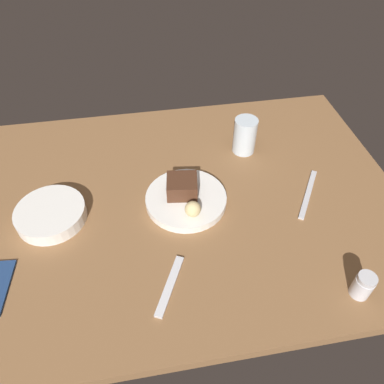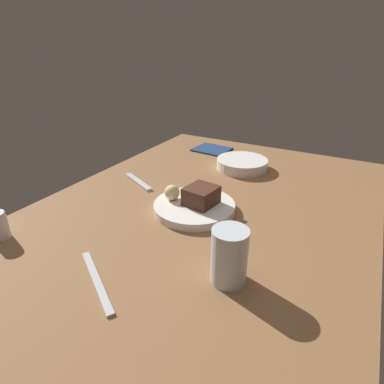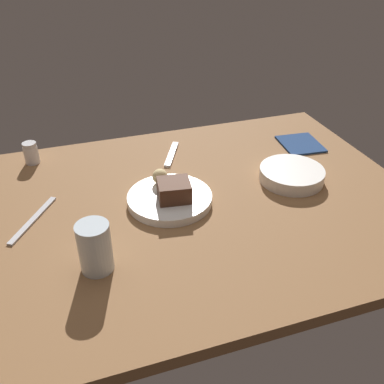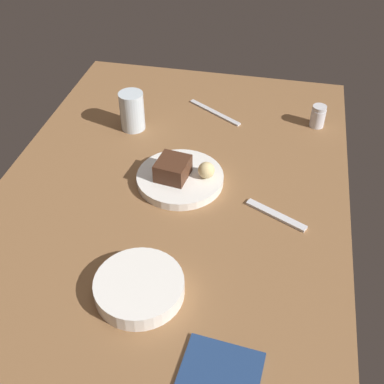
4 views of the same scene
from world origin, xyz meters
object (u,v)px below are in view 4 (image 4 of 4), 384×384
butter_knife (215,112)px  water_glass (132,111)px  dessert_spoon (276,215)px  chocolate_cake_slice (173,169)px  bread_roll (206,170)px  folded_napkin (220,374)px  side_bowl (139,287)px  salt_shaker (318,116)px  dessert_plate (180,178)px

butter_knife → water_glass: bearing=-117.1°
dessert_spoon → chocolate_cake_slice: bearing=-168.7°
bread_roll → folded_napkin: 49.73cm
bread_roll → side_bowl: 35.54cm
folded_napkin → salt_shaker: bearing=-10.3°
butter_knife → folded_napkin: bearing=-46.8°
dessert_spoon → side_bowl: bearing=-105.9°
chocolate_cake_slice → dessert_plate: bearing=-61.7°
bread_roll → dessert_spoon: (-8.08, -17.60, -3.76)cm
water_glass → side_bowl: 57.68cm
salt_shaker → butter_knife: size_ratio=0.33×
bread_roll → water_glass: size_ratio=0.37×
salt_shaker → folded_napkin: bearing=169.7°
chocolate_cake_slice → side_bowl: (-33.42, -1.33, -2.68)cm
salt_shaker → water_glass: bearing=103.1°
dessert_plate → chocolate_cake_slice: (-0.76, 1.42, 3.37)cm
side_bowl → dessert_plate: bearing=-0.1°
bread_roll → butter_knife: (32.02, 3.46, -3.86)cm
dessert_plate → butter_knife: bearing=-5.0°
dessert_plate → butter_knife: size_ratio=1.11×
chocolate_cake_slice → butter_knife: chocolate_cake_slice is taller
chocolate_cake_slice → water_glass: bearing=38.4°
butter_knife → salt_shaker: bearing=31.6°
dessert_plate → folded_napkin: dessert_plate is taller
bread_roll → salt_shaker: bearing=-39.5°
dessert_plate → folded_napkin: size_ratio=1.58×
chocolate_cake_slice → salt_shaker: (32.90, -33.64, -1.30)cm
dessert_spoon → butter_knife: dessert_spoon is taller
water_glass → dessert_plate: bearing=-138.3°
dessert_plate → water_glass: bearing=41.7°
chocolate_cake_slice → water_glass: 27.07cm
water_glass → dessert_spoon: (-27.83, -42.11, -5.08)cm
chocolate_cake_slice → side_bowl: size_ratio=0.45×
dessert_plate → chocolate_cake_slice: 3.73cm
dessert_plate → folded_napkin: (-47.54, -17.77, -0.75)cm
folded_napkin → dessert_spoon: bearing=-8.7°
side_bowl → folded_napkin: (-13.35, -17.85, -1.43)cm
salt_shaker → side_bowl: (-66.33, 32.30, -1.38)cm
side_bowl → butter_knife: bearing=-2.5°
dessert_plate → water_glass: (20.45, 18.21, 4.38)cm
chocolate_cake_slice → folded_napkin: 50.72cm
bread_roll → butter_knife: bearing=6.2°
salt_shaker → dessert_spoon: size_ratio=0.42×
side_bowl → butter_knife: size_ratio=0.91×
water_glass → dessert_spoon: size_ratio=0.72×
dessert_spoon → folded_napkin: 40.62cm
salt_shaker → side_bowl: bearing=154.0°
butter_knife → bread_roll: bearing=-51.1°
bread_roll → water_glass: (19.75, 24.51, 1.32)cm
dessert_plate → salt_shaker: (32.14, -32.22, 2.07)cm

